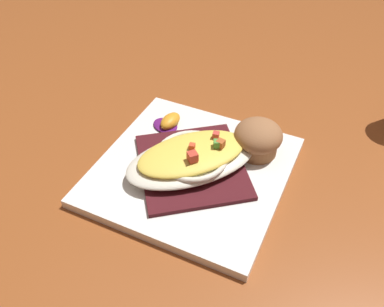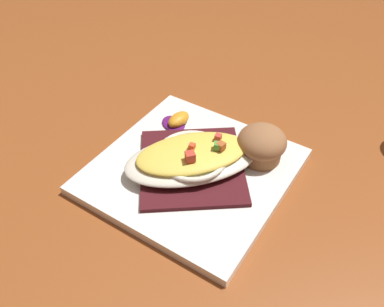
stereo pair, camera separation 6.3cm
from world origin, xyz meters
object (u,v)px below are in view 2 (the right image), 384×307
at_px(muffin, 262,144).
at_px(gratin_dish, 192,157).
at_px(orange_garnish, 177,121).
at_px(square_plate, 192,171).

bearing_deg(muffin, gratin_dish, -148.51).
xyz_separation_m(gratin_dish, muffin, (0.09, 0.06, 0.01)).
bearing_deg(gratin_dish, orange_garnish, 122.95).
bearing_deg(square_plate, gratin_dish, 1.84).
relative_size(muffin, orange_garnish, 1.28).
distance_m(square_plate, orange_garnish, 0.11).
distance_m(gratin_dish, muffin, 0.11).
relative_size(square_plate, orange_garnish, 4.76).
distance_m(square_plate, gratin_dish, 0.03).
bearing_deg(square_plate, muffin, 31.45).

